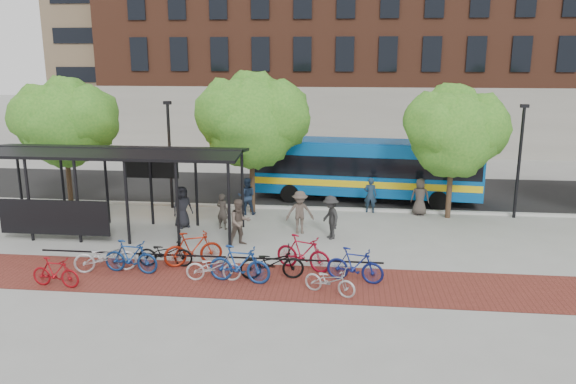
# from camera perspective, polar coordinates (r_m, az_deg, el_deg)

# --- Properties ---
(ground) EXTENTS (160.00, 160.00, 0.00)m
(ground) POSITION_cam_1_polar(r_m,az_deg,el_deg) (23.10, 2.37, -4.42)
(ground) COLOR #9E9E99
(ground) RESTS_ON ground
(asphalt_street) EXTENTS (160.00, 8.00, 0.01)m
(asphalt_street) POSITION_cam_1_polar(r_m,az_deg,el_deg) (30.80, 3.39, 0.18)
(asphalt_street) COLOR black
(asphalt_street) RESTS_ON ground
(curb) EXTENTS (160.00, 0.25, 0.12)m
(curb) POSITION_cam_1_polar(r_m,az_deg,el_deg) (26.91, 2.96, -1.67)
(curb) COLOR #B7B7B2
(curb) RESTS_ON ground
(brick_strip) EXTENTS (24.00, 3.00, 0.01)m
(brick_strip) POSITION_cam_1_polar(r_m,az_deg,el_deg) (18.69, -4.90, -8.91)
(brick_strip) COLOR maroon
(brick_strip) RESTS_ON ground
(bike_rack_rail) EXTENTS (12.00, 0.05, 0.95)m
(bike_rack_rail) POSITION_cam_1_polar(r_m,az_deg,el_deg) (19.78, -8.13, -7.71)
(bike_rack_rail) COLOR black
(bike_rack_rail) RESTS_ON ground
(building_brick) EXTENTS (55.00, 14.00, 20.00)m
(building_brick) POSITION_cam_1_polar(r_m,az_deg,el_deg) (48.76, 17.05, 16.40)
(building_brick) COLOR brown
(building_brick) RESTS_ON ground
(bus_shelter) EXTENTS (10.60, 3.07, 3.60)m
(bus_shelter) POSITION_cam_1_polar(r_m,az_deg,el_deg) (23.85, -17.56, 2.96)
(bus_shelter) COLOR black
(bus_shelter) RESTS_ON ground
(tree_a) EXTENTS (4.90, 4.00, 6.18)m
(tree_a) POSITION_cam_1_polar(r_m,az_deg,el_deg) (28.73, -21.65, 6.86)
(tree_a) COLOR #382619
(tree_a) RESTS_ON ground
(tree_b) EXTENTS (5.15, 4.20, 6.47)m
(tree_b) POSITION_cam_1_polar(r_m,az_deg,el_deg) (25.78, -3.52, 7.61)
(tree_b) COLOR #382619
(tree_b) RESTS_ON ground
(tree_c) EXTENTS (4.66, 3.80, 5.92)m
(tree_c) POSITION_cam_1_polar(r_m,az_deg,el_deg) (25.88, 16.64, 6.19)
(tree_c) COLOR #382619
(tree_c) RESTS_ON ground
(lamp_post_left) EXTENTS (0.35, 0.20, 5.12)m
(lamp_post_left) POSITION_cam_1_polar(r_m,az_deg,el_deg) (27.24, -11.92, 4.03)
(lamp_post_left) COLOR black
(lamp_post_left) RESTS_ON ground
(lamp_post_right) EXTENTS (0.35, 0.20, 5.12)m
(lamp_post_right) POSITION_cam_1_polar(r_m,az_deg,el_deg) (26.98, 22.46, 3.19)
(lamp_post_right) COLOR black
(lamp_post_right) RESTS_ON ground
(bus) EXTENTS (11.49, 3.52, 3.05)m
(bus) POSITION_cam_1_polar(r_m,az_deg,el_deg) (28.56, 7.81, 2.60)
(bus) COLOR #0853A0
(bus) RESTS_ON ground
(bike_1) EXTENTS (1.68, 0.63, 0.98)m
(bike_1) POSITION_cam_1_polar(r_m,az_deg,el_deg) (19.39, -22.56, -7.54)
(bike_1) COLOR maroon
(bike_1) RESTS_ON ground
(bike_2) EXTENTS (2.18, 1.31, 1.08)m
(bike_2) POSITION_cam_1_polar(r_m,az_deg,el_deg) (20.12, -18.08, -6.25)
(bike_2) COLOR #B1B0B3
(bike_2) RESTS_ON ground
(bike_3) EXTENTS (1.96, 0.73, 1.15)m
(bike_3) POSITION_cam_1_polar(r_m,az_deg,el_deg) (19.74, -15.68, -6.35)
(bike_3) COLOR navy
(bike_3) RESTS_ON ground
(bike_4) EXTENTS (1.95, 0.79, 1.01)m
(bike_4) POSITION_cam_1_polar(r_m,az_deg,el_deg) (20.08, -12.37, -6.04)
(bike_4) COLOR black
(bike_4) RESTS_ON ground
(bike_5) EXTENTS (2.11, 1.36, 1.23)m
(bike_5) POSITION_cam_1_polar(r_m,az_deg,el_deg) (19.94, -9.62, -5.70)
(bike_5) COLOR maroon
(bike_5) RESTS_ON ground
(bike_6) EXTENTS (1.86, 0.79, 0.95)m
(bike_6) POSITION_cam_1_polar(r_m,az_deg,el_deg) (18.59, -7.58, -7.54)
(bike_6) COLOR #BDBDC0
(bike_6) RESTS_ON ground
(bike_7) EXTENTS (2.14, 0.87, 1.25)m
(bike_7) POSITION_cam_1_polar(r_m,az_deg,el_deg) (18.29, -4.96, -7.32)
(bike_7) COLOR navy
(bike_7) RESTS_ON ground
(bike_8) EXTENTS (2.20, 1.06, 1.11)m
(bike_8) POSITION_cam_1_polar(r_m,az_deg,el_deg) (18.56, -1.65, -7.20)
(bike_8) COLOR black
(bike_8) RESTS_ON ground
(bike_9) EXTENTS (2.11, 1.32, 1.23)m
(bike_9) POSITION_cam_1_polar(r_m,az_deg,el_deg) (19.28, 1.56, -6.19)
(bike_9) COLOR maroon
(bike_9) RESTS_ON ground
(bike_10) EXTENTS (1.80, 1.20, 0.89)m
(bike_10) POSITION_cam_1_polar(r_m,az_deg,el_deg) (17.48, 4.28, -8.96)
(bike_10) COLOR #B2B2B4
(bike_10) RESTS_ON ground
(bike_11) EXTENTS (1.98, 1.01, 1.14)m
(bike_11) POSITION_cam_1_polar(r_m,az_deg,el_deg) (18.43, 6.83, -7.39)
(bike_11) COLOR navy
(bike_11) RESTS_ON ground
(pedestrian_0) EXTENTS (1.04, 1.01, 1.80)m
(pedestrian_0) POSITION_cam_1_polar(r_m,az_deg,el_deg) (24.35, -10.68, -1.50)
(pedestrian_0) COLOR black
(pedestrian_0) RESTS_ON ground
(pedestrian_1) EXTENTS (0.67, 0.56, 1.55)m
(pedestrian_1) POSITION_cam_1_polar(r_m,az_deg,el_deg) (23.88, -6.67, -1.95)
(pedestrian_1) COLOR #3B342F
(pedestrian_1) RESTS_ON ground
(pedestrian_2) EXTENTS (0.91, 0.75, 1.72)m
(pedestrian_2) POSITION_cam_1_polar(r_m,az_deg,el_deg) (25.98, -4.21, -0.42)
(pedestrian_2) COLOR #1C2B43
(pedestrian_2) RESTS_ON ground
(pedestrian_3) EXTENTS (1.26, 0.87, 1.79)m
(pedestrian_3) POSITION_cam_1_polar(r_m,az_deg,el_deg) (23.12, 1.21, -2.07)
(pedestrian_3) COLOR #4D4239
(pedestrian_3) RESTS_ON ground
(pedestrian_6) EXTENTS (0.92, 0.69, 1.72)m
(pedestrian_6) POSITION_cam_1_polar(r_m,az_deg,el_deg) (26.52, 13.26, -0.46)
(pedestrian_6) COLOR #403833
(pedestrian_6) RESTS_ON ground
(pedestrian_7) EXTENTS (0.66, 0.48, 1.67)m
(pedestrian_7) POSITION_cam_1_polar(r_m,az_deg,el_deg) (26.51, 8.37, -0.31)
(pedestrian_7) COLOR #1B2D41
(pedestrian_7) RESTS_ON ground
(pedestrian_8) EXTENTS (1.12, 1.05, 1.83)m
(pedestrian_8) POSITION_cam_1_polar(r_m,az_deg,el_deg) (21.74, -4.92, -3.09)
(pedestrian_8) COLOR brown
(pedestrian_8) RESTS_ON ground
(pedestrian_9) EXTENTS (1.09, 1.32, 1.77)m
(pedestrian_9) POSITION_cam_1_polar(r_m,az_deg,el_deg) (22.51, 4.35, -2.58)
(pedestrian_9) COLOR #262626
(pedestrian_9) RESTS_ON ground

